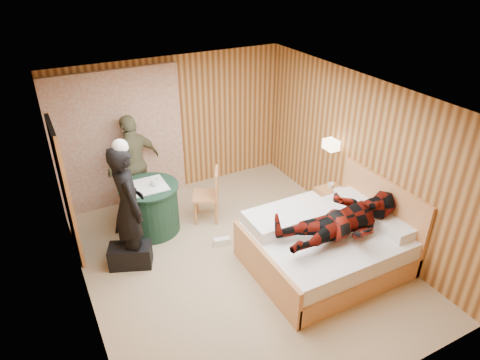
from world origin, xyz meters
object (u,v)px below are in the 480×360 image
chair_far (137,182)px  chair_near (211,191)px  wall_lamp (331,145)px  nightstand (333,206)px  woman_standing (129,206)px  man_on_bed (345,212)px  round_table (151,208)px  man_at_table (134,163)px  bed (327,244)px  duffel_bag (131,255)px

chair_far → chair_near: 1.34m
wall_lamp → nightstand: 1.04m
chair_near → woman_standing: woman_standing is taller
chair_near → man_on_bed: man_on_bed is taller
round_table → chair_near: chair_near is taller
chair_near → woman_standing: size_ratio=0.50×
round_table → man_at_table: (0.00, 0.79, 0.44)m
chair_far → woman_standing: (-0.44, -1.35, 0.39)m
chair_near → round_table: bearing=-72.8°
chair_near → man_on_bed: (1.05, -2.06, 0.47)m
round_table → wall_lamp: bearing=-17.8°
wall_lamp → bed: size_ratio=0.12×
wall_lamp → duffel_bag: 3.54m
wall_lamp → chair_far: wall_lamp is taller
chair_far → man_on_bed: (2.04, -2.96, 0.47)m
chair_near → man_on_bed: 2.36m
wall_lamp → chair_near: 2.10m
nightstand → chair_far: size_ratio=0.64×
round_table → nightstand: bearing=-23.0°
duffel_bag → man_on_bed: bearing=-8.2°
wall_lamp → chair_near: (-1.82, 0.74, -0.76)m
bed → duffel_bag: size_ratio=3.58×
chair_far → nightstand: bearing=-42.6°
wall_lamp → man_at_table: size_ratio=0.15×
man_at_table → woman_standing: bearing=51.4°
chair_near → chair_far: bearing=-105.6°
nightstand → woman_standing: 3.32m
bed → man_at_table: 3.46m
chair_far → woman_standing: size_ratio=0.50×
wall_lamp → nightstand: wall_lamp is taller
chair_far → duffel_bag: (-0.54, -1.45, -0.37)m
wall_lamp → bed: (-0.80, -1.09, -0.96)m
round_table → chair_near: (0.98, -0.16, 0.12)m
woman_standing → duffel_bag: bearing=132.5°
man_at_table → wall_lamp: bearing=128.3°
man_on_bed → nightstand: bearing=55.2°
wall_lamp → chair_near: bearing=157.9°
wall_lamp → nightstand: bearing=-99.1°
wall_lamp → round_table: size_ratio=0.28×
chair_far → woman_standing: bearing=-116.2°
wall_lamp → chair_far: (-2.81, 1.64, -0.76)m
nightstand → man_at_table: 3.43m
nightstand → chair_near: 2.06m
bed → nightstand: (0.76, 0.82, -0.04)m
duffel_bag → man_on_bed: size_ratio=0.34×
bed → round_table: bed is taller
chair_far → round_table: bearing=-97.1°
nightstand → duffel_bag: nightstand is taller
bed → duffel_bag: bed is taller
bed → round_table: (-1.99, 1.99, 0.08)m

